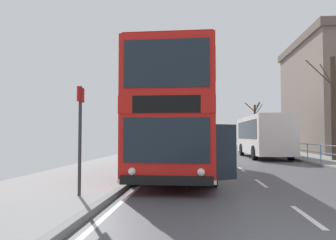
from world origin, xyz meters
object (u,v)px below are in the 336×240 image
object	(u,v)px
bus_stop_sign_near	(80,128)
bare_tree_far_01	(334,105)
background_bus_far_lane	(263,135)
bare_tree_far_02	(255,123)
double_decker_bus_main	(181,119)

from	to	relation	value
bus_stop_sign_near	bare_tree_far_01	bearing A→B (deg)	50.11
background_bus_far_lane	bare_tree_far_02	bearing A→B (deg)	82.12
double_decker_bus_main	bare_tree_far_01	size ratio (longest dim) A/B	1.75
bus_stop_sign_near	bare_tree_far_01	xyz separation A→B (m)	(11.20, 13.40, 1.69)
double_decker_bus_main	bare_tree_far_02	distance (m)	30.36
bus_stop_sign_near	bare_tree_far_02	distance (m)	36.82
bus_stop_sign_near	bare_tree_far_02	bearing A→B (deg)	73.89
double_decker_bus_main	background_bus_far_lane	size ratio (longest dim) A/B	1.22
bus_stop_sign_near	bare_tree_far_02	world-z (taller)	bare_tree_far_02
double_decker_bus_main	bus_stop_sign_near	xyz separation A→B (m)	(-2.21, -6.07, -0.52)
double_decker_bus_main	bare_tree_far_01	world-z (taller)	bare_tree_far_01
background_bus_far_lane	bare_tree_far_01	xyz separation A→B (m)	(3.44, -4.22, 1.82)
background_bus_far_lane	double_decker_bus_main	bearing A→B (deg)	-115.64
bus_stop_sign_near	bare_tree_far_02	size ratio (longest dim) A/B	0.46
bare_tree_far_01	bare_tree_far_02	xyz separation A→B (m)	(-0.99, 21.95, -0.31)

